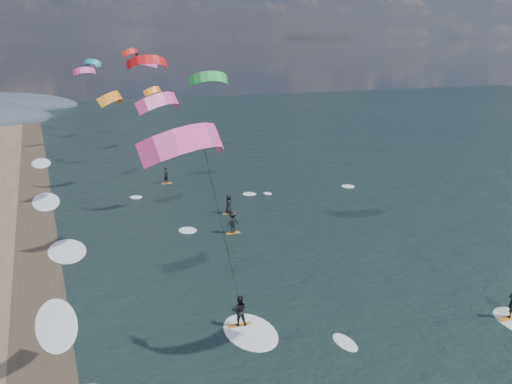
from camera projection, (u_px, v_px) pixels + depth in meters
name	position (u px, v px, depth m)	size (l,w,h in m)	color
wet_sand_strip	(42.00, 378.00, 25.37)	(3.00, 240.00, 0.00)	#382D23
kitesurfer_near_b	(219.00, 211.00, 23.28)	(7.07, 8.84, 12.38)	orange
far_kitesurfers	(216.00, 206.00, 48.40)	(3.82, 18.12, 1.73)	orange
bg_kite_field	(127.00, 70.00, 66.74)	(11.72, 74.21, 6.08)	#D83F8C
shoreline_surf	(64.00, 325.00, 30.06)	(2.40, 79.40, 0.11)	white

